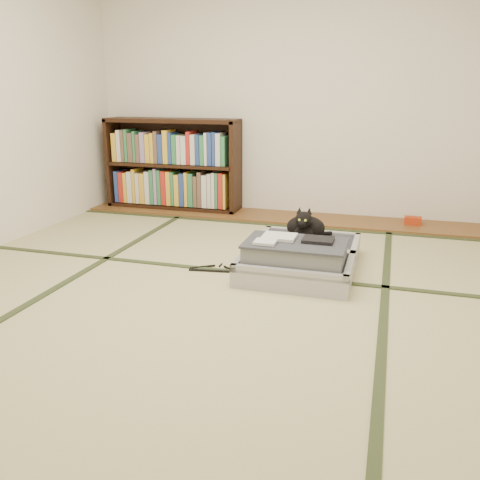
# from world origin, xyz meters

# --- Properties ---
(floor) EXTENTS (4.50, 4.50, 0.00)m
(floor) POSITION_xyz_m (0.00, 0.00, 0.00)
(floor) COLOR tan
(floor) RESTS_ON ground
(wood_strip) EXTENTS (4.00, 0.50, 0.02)m
(wood_strip) POSITION_xyz_m (0.00, 2.00, 0.01)
(wood_strip) COLOR brown
(wood_strip) RESTS_ON ground
(red_item) EXTENTS (0.16, 0.10, 0.07)m
(red_item) POSITION_xyz_m (1.20, 2.03, 0.06)
(red_item) COLOR #A82C0D
(red_item) RESTS_ON wood_strip
(room_shell) EXTENTS (4.50, 4.50, 4.50)m
(room_shell) POSITION_xyz_m (0.00, 0.00, 1.46)
(room_shell) COLOR white
(room_shell) RESTS_ON ground
(tatami_borders) EXTENTS (4.00, 4.50, 0.01)m
(tatami_borders) POSITION_xyz_m (0.00, 0.49, 0.00)
(tatami_borders) COLOR #2D381E
(tatami_borders) RESTS_ON ground
(bookcase) EXTENTS (1.39, 0.32, 0.92)m
(bookcase) POSITION_xyz_m (-1.18, 2.07, 0.45)
(bookcase) COLOR black
(bookcase) RESTS_ON wood_strip
(suitcase) EXTENTS (0.74, 0.98, 0.29)m
(suitcase) POSITION_xyz_m (0.42, 0.55, 0.10)
(suitcase) COLOR #A1A1A6
(suitcase) RESTS_ON floor
(cat) EXTENTS (0.33, 0.33, 0.26)m
(cat) POSITION_xyz_m (0.40, 0.84, 0.24)
(cat) COLOR black
(cat) RESTS_ON suitcase
(cable_coil) EXTENTS (0.10, 0.10, 0.02)m
(cable_coil) POSITION_xyz_m (0.58, 0.88, 0.15)
(cable_coil) COLOR white
(cable_coil) RESTS_ON suitcase
(hanger) EXTENTS (0.37, 0.19, 0.01)m
(hanger) POSITION_xyz_m (-0.14, 0.39, 0.01)
(hanger) COLOR black
(hanger) RESTS_ON floor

